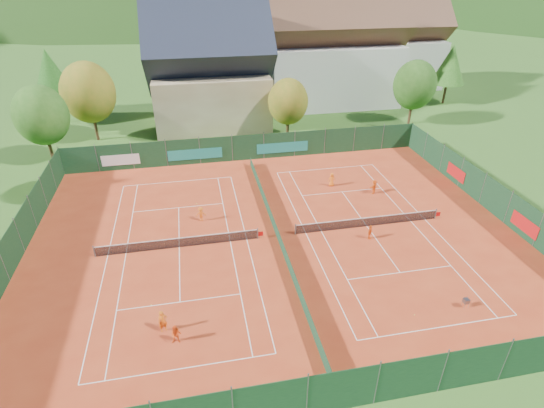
{
  "coord_description": "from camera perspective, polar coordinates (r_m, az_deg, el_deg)",
  "views": [
    {
      "loc": [
        -6.07,
        -28.64,
        20.03
      ],
      "look_at": [
        0.0,
        2.0,
        2.0
      ],
      "focal_mm": 28.0,
      "sensor_mm": 36.0,
      "label": 1
    }
  ],
  "objects": [
    {
      "name": "tree_west_front",
      "position": [
        53.23,
        -28.62,
        10.42
      ],
      "size": [
        5.72,
        5.72,
        8.69
      ],
      "color": "#473219",
      "rests_on": "ground"
    },
    {
      "name": "court_divider",
      "position": [
        35.19,
        0.63,
        -3.71
      ],
      "size": [
        0.03,
        28.8,
        1.0
      ],
      "color": "#143822",
      "rests_on": "ground"
    },
    {
      "name": "loose_ball_2",
      "position": [
        37.49,
        6.93,
        -2.48
      ],
      "size": [
        0.07,
        0.07,
        0.07
      ],
      "primitive_type": "sphere",
      "color": "#CCD833",
      "rests_on": "ground"
    },
    {
      "name": "player_right_far_b",
      "position": [
        42.82,
        13.55,
        2.29
      ],
      "size": [
        1.25,
        1.23,
        1.44
      ],
      "primitive_type": "imported",
      "rotation": [
        0.0,
        0.0,
        3.91
      ],
      "color": "orange",
      "rests_on": "ground"
    },
    {
      "name": "player_left_near",
      "position": [
        27.82,
        -14.48,
        -15.03
      ],
      "size": [
        0.66,
        0.55,
        1.56
      ],
      "primitive_type": "imported",
      "rotation": [
        0.0,
        0.0,
        0.35
      ],
      "color": "orange",
      "rests_on": "ground"
    },
    {
      "name": "tennis_net_left",
      "position": [
        34.71,
        -12.2,
        -5.02
      ],
      "size": [
        13.3,
        0.1,
        1.02
      ],
      "color": "#59595B",
      "rests_on": "ground"
    },
    {
      "name": "fence_south",
      "position": [
        23.24,
        9.45,
        -23.49
      ],
      "size": [
        40.0,
        0.04,
        3.0
      ],
      "color": "#14391D",
      "rests_on": "ground"
    },
    {
      "name": "player_right_far_a",
      "position": [
        43.39,
        8.03,
        3.26
      ],
      "size": [
        0.74,
        0.51,
        1.44
      ],
      "primitive_type": "imported",
      "rotation": [
        0.0,
        0.0,
        3.06
      ],
      "color": "orange",
      "rests_on": "ground"
    },
    {
      "name": "loose_ball_3",
      "position": [
        40.71,
        -10.09,
        0.07
      ],
      "size": [
        0.07,
        0.07,
        0.07
      ],
      "primitive_type": "sphere",
      "color": "#CCD833",
      "rests_on": "ground"
    },
    {
      "name": "loose_ball_1",
      "position": [
        29.92,
        18.61,
        -13.93
      ],
      "size": [
        0.07,
        0.07,
        0.07
      ],
      "primitive_type": "sphere",
      "color": "#CCD833",
      "rests_on": "ground"
    },
    {
      "name": "clay_pad",
      "position": [
        35.47,
        0.63,
        -4.38
      ],
      "size": [
        40.0,
        32.0,
        0.01
      ],
      "primitive_type": "cube",
      "color": "#AE3619",
      "rests_on": "ground"
    },
    {
      "name": "mountain_backdrop",
      "position": [
        271.04,
        -3.76,
        17.22
      ],
      "size": [
        820.0,
        530.0,
        242.0
      ],
      "color": "#173210",
      "rests_on": "ground"
    },
    {
      "name": "player_right_near",
      "position": [
        35.77,
        13.04,
        -3.7
      ],
      "size": [
        0.75,
        0.77,
        1.3
      ],
      "primitive_type": "imported",
      "rotation": [
        0.0,
        0.0,
        0.81
      ],
      "color": "#F05B15",
      "rests_on": "ground"
    },
    {
      "name": "hotel_block_b",
      "position": [
        82.2,
        15.93,
        19.56
      ],
      "size": [
        17.28,
        10.0,
        15.5
      ],
      "color": "silver",
      "rests_on": "ground"
    },
    {
      "name": "ground",
      "position": [
        35.48,
        0.63,
        -4.41
      ],
      "size": [
        600.0,
        600.0,
        0.0
      ],
      "primitive_type": "plane",
      "color": "#2C581B",
      "rests_on": "ground"
    },
    {
      "name": "tree_east_back",
      "position": [
        76.92,
        14.44,
        19.18
      ],
      "size": [
        7.15,
        7.15,
        10.86
      ],
      "color": "#442718",
      "rests_on": "ground"
    },
    {
      "name": "tennis_net_right",
      "position": [
        37.47,
        12.95,
        -2.27
      ],
      "size": [
        13.3,
        0.1,
        1.02
      ],
      "color": "#59595B",
      "rests_on": "ground"
    },
    {
      "name": "fence_west",
      "position": [
        36.85,
        -31.61,
        -5.23
      ],
      "size": [
        0.04,
        32.0,
        3.0
      ],
      "color": "#13361B",
      "rests_on": "ground"
    },
    {
      "name": "loose_ball_0",
      "position": [
        30.2,
        -15.93,
        -12.92
      ],
      "size": [
        0.07,
        0.07,
        0.07
      ],
      "primitive_type": "sphere",
      "color": "#CCD833",
      "rests_on": "ground"
    },
    {
      "name": "player_left_mid",
      "position": [
        27.03,
        -12.76,
        -16.74
      ],
      "size": [
        0.7,
        0.57,
        1.33
      ],
      "primitive_type": "imported",
      "rotation": [
        0.0,
        0.0,
        -0.1
      ],
      "color": "#E44914",
      "rests_on": "ground"
    },
    {
      "name": "ball_hopper",
      "position": [
        31.36,
        24.66,
        -11.74
      ],
      "size": [
        0.34,
        0.34,
        0.8
      ],
      "color": "slate",
      "rests_on": "ground"
    },
    {
      "name": "tree_west_back",
      "position": [
        66.5,
        -27.64,
        15.23
      ],
      "size": [
        5.6,
        5.6,
        10.0
      ],
      "color": "#4C361B",
      "rests_on": "ground"
    },
    {
      "name": "hotel_block_a",
      "position": [
        69.46,
        7.96,
        19.24
      ],
      "size": [
        21.6,
        11.0,
        17.25
      ],
      "color": "silver",
      "rests_on": "ground"
    },
    {
      "name": "court_markings_left",
      "position": [
        35.0,
        -12.37,
        -5.71
      ],
      "size": [
        11.03,
        23.83,
        0.0
      ],
      "color": "white",
      "rests_on": "ground"
    },
    {
      "name": "tree_east_front",
      "position": [
        62.36,
        18.65,
        14.92
      ],
      "size": [
        5.72,
        5.72,
        8.69
      ],
      "color": "#4E301B",
      "rests_on": "ground"
    },
    {
      "name": "chalet",
      "position": [
        60.23,
        -8.36,
        16.84
      ],
      "size": [
        16.2,
        12.0,
        16.0
      ],
      "color": "#C9B78D",
      "rests_on": "ground"
    },
    {
      "name": "player_left_far",
      "position": [
        37.74,
        -9.53,
        -1.33
      ],
      "size": [
        0.87,
        0.51,
        1.34
      ],
      "primitive_type": "imported",
      "rotation": [
        0.0,
        0.0,
        3.13
      ],
      "color": "orange",
      "rests_on": "ground"
    },
    {
      "name": "fence_east",
      "position": [
        42.97,
        27.73,
        0.72
      ],
      "size": [
        0.09,
        32.0,
        3.0
      ],
      "color": "#12331C",
      "rests_on": "ground"
    },
    {
      "name": "tree_west_mid",
      "position": [
        57.64,
        -23.48,
        13.59
      ],
      "size": [
        6.44,
        6.44,
        9.78
      ],
      "color": "#482E19",
      "rests_on": "ground"
    },
    {
      "name": "tree_east_mid",
      "position": [
        74.01,
        22.87,
        16.92
      ],
      "size": [
        5.04,
        5.04,
        9.0
      ],
      "color": "#422917",
      "rests_on": "ground"
    },
    {
      "name": "tree_center",
      "position": [
        54.26,
        2.17,
        13.58
      ],
      "size": [
        5.01,
        5.01,
        7.6
      ],
      "color": "#473319",
      "rests_on": "ground"
    },
    {
      "name": "court_markings_right",
      "position": [
        37.67,
        12.65,
        -2.93
      ],
      "size": [
        11.03,
        23.83,
        0.0
      ],
      "color": "white",
      "rests_on": "ground"
    },
    {
      "name": "fence_north",
      "position": [
        48.66,
        -3.76,
        7.51
      ],
      "size": [
        40.0,
        0.1,
        3.0
      ],
      "color": "#153B1F",
      "rests_on": "ground"
    }
  ]
}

